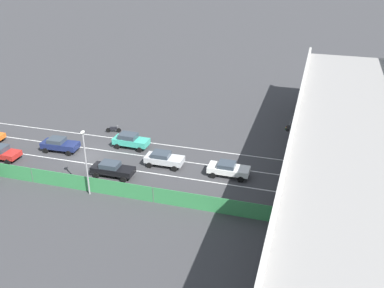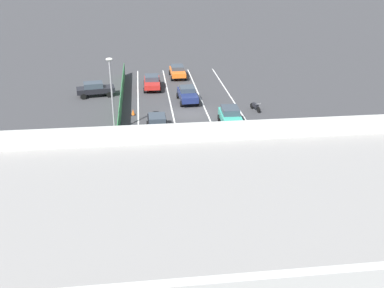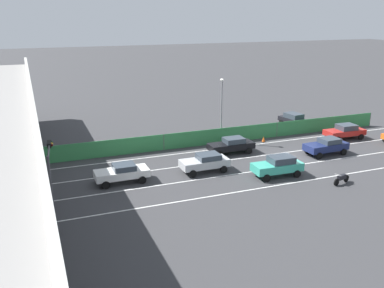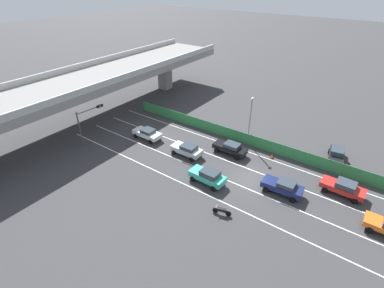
% 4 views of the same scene
% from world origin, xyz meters
% --- Properties ---
extents(ground_plane, '(300.00, 300.00, 0.00)m').
position_xyz_m(ground_plane, '(0.00, 0.00, 0.00)').
color(ground_plane, '#38383A').
extents(lane_line_left_edge, '(0.14, 44.06, 0.01)m').
position_xyz_m(lane_line_left_edge, '(-5.27, 4.03, 0.00)').
color(lane_line_left_edge, silver).
rests_on(lane_line_left_edge, ground).
extents(lane_line_mid_left, '(0.14, 44.06, 0.01)m').
position_xyz_m(lane_line_mid_left, '(-1.76, 4.03, 0.00)').
color(lane_line_mid_left, silver).
rests_on(lane_line_mid_left, ground).
extents(lane_line_mid_right, '(0.14, 44.06, 0.01)m').
position_xyz_m(lane_line_mid_right, '(1.76, 4.03, 0.00)').
color(lane_line_mid_right, silver).
rests_on(lane_line_mid_right, ground).
extents(lane_line_right_edge, '(0.14, 44.06, 0.01)m').
position_xyz_m(lane_line_right_edge, '(5.27, 4.03, 0.00)').
color(lane_line_right_edge, silver).
rests_on(lane_line_right_edge, ground).
extents(elevated_overpass, '(55.14, 10.85, 7.86)m').
position_xyz_m(elevated_overpass, '(0.00, 28.06, 6.20)').
color(elevated_overpass, gray).
rests_on(elevated_overpass, ground).
extents(green_fence, '(0.10, 40.16, 1.66)m').
position_xyz_m(green_fence, '(7.00, 4.03, 0.83)').
color(green_fence, '#338447').
rests_on(green_fence, ground).
extents(car_sedan_navy, '(2.16, 4.43, 1.63)m').
position_xyz_m(car_sedan_navy, '(-0.16, -3.81, 0.90)').
color(car_sedan_navy, navy).
rests_on(car_sedan_navy, ground).
extents(car_hatchback_white, '(2.05, 4.39, 1.55)m').
position_xyz_m(car_hatchback_white, '(0.01, 16.52, 0.87)').
color(car_hatchback_white, silver).
rests_on(car_hatchback_white, ground).
extents(car_taxi_orange, '(2.06, 4.48, 1.52)m').
position_xyz_m(car_taxi_orange, '(0.04, -14.08, 0.87)').
color(car_taxi_orange, orange).
rests_on(car_taxi_orange, ground).
extents(car_sedan_black, '(1.93, 4.58, 1.59)m').
position_xyz_m(car_sedan_black, '(3.52, 4.76, 0.88)').
color(car_sedan_black, black).
rests_on(car_sedan_black, ground).
extents(car_sedan_silver, '(2.04, 4.26, 1.60)m').
position_xyz_m(car_sedan_silver, '(-0.21, 9.19, 0.90)').
color(car_sedan_silver, '#B7BABC').
rests_on(car_sedan_silver, ground).
extents(car_sedan_red, '(2.15, 4.54, 1.62)m').
position_xyz_m(car_sedan_red, '(3.53, -9.21, 0.89)').
color(car_sedan_red, red).
rests_on(car_sedan_red, ground).
extents(car_taxi_teal, '(2.08, 4.34, 1.74)m').
position_xyz_m(car_taxi_teal, '(-3.43, 3.81, 0.96)').
color(car_taxi_teal, teal).
rests_on(car_taxi_teal, ground).
extents(motorcycle, '(0.76, 1.90, 0.93)m').
position_xyz_m(motorcycle, '(-6.86, -0.10, 0.46)').
color(motorcycle, black).
rests_on(motorcycle, ground).
extents(parked_sedan_dark, '(4.45, 2.47, 1.62)m').
position_xyz_m(parked_sedan_dark, '(10.11, -7.08, 0.90)').
color(parked_sedan_dark, black).
rests_on(parked_sedan_dark, ground).
extents(traffic_light, '(4.13, 0.66, 5.16)m').
position_xyz_m(traffic_light, '(-5.29, 22.23, 3.72)').
color(traffic_light, '#47474C').
rests_on(traffic_light, ground).
extents(street_lamp, '(0.60, 0.36, 6.88)m').
position_xyz_m(street_lamp, '(7.42, 4.10, 4.19)').
color(street_lamp, gray).
rests_on(street_lamp, ground).
extents(traffic_cone, '(0.47, 0.47, 0.61)m').
position_xyz_m(traffic_cone, '(5.77, -0.23, 0.28)').
color(traffic_cone, orange).
rests_on(traffic_cone, ground).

